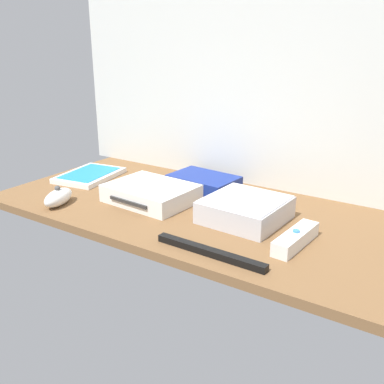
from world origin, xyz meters
TOP-DOWN VIEW (x-y plane):
  - ground_plane at (0.00, 0.00)cm, footprint 100.00×48.00cm
  - back_wall at (0.00, 24.60)cm, footprint 110.00×1.20cm
  - game_console at (-10.97, -2.19)cm, footprint 21.96×17.50cm
  - mini_computer at (14.48, 0.07)cm, footprint 17.79×17.79cm
  - game_case at (-38.71, 3.45)cm, footprint 16.31×20.83cm
  - network_router at (-5.61, 14.35)cm, footprint 18.88×13.37cm
  - remote_wand at (28.92, -6.13)cm, footprint 4.59×15.01cm
  - remote_nunchuk at (-28.59, -16.89)cm, footprint 6.88×10.81cm
  - sensor_bar at (16.78, -19.17)cm, footprint 24.03×2.34cm

SIDE VIEW (x-z plane):
  - ground_plane at x=0.00cm, z-range -2.00..0.00cm
  - sensor_bar at x=16.78cm, z-range 0.00..1.40cm
  - game_case at x=-38.71cm, z-range -0.02..1.54cm
  - remote_wand at x=28.92cm, z-range -0.19..3.21cm
  - network_router at x=-5.61cm, z-range 0.00..3.40cm
  - remote_nunchuk at x=-28.59cm, z-range -0.51..4.59cm
  - game_console at x=-10.97cm, z-range 0.00..4.40cm
  - mini_computer at x=14.48cm, z-range -0.01..5.29cm
  - back_wall at x=0.00cm, z-range 0.00..64.00cm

